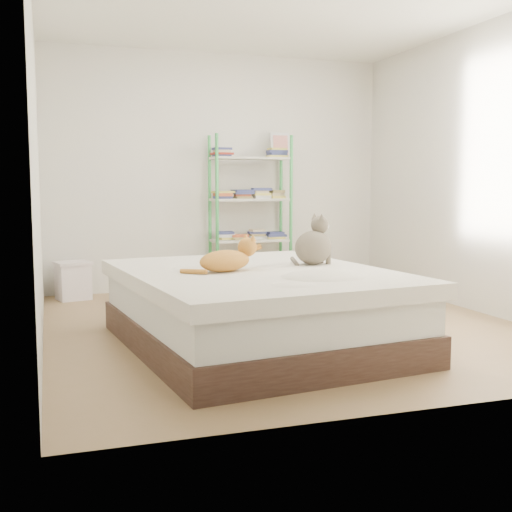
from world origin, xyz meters
name	(u,v)px	position (x,y,z in m)	size (l,w,h in m)	color
room	(285,167)	(0.00, 0.00, 1.30)	(3.81, 4.21, 2.61)	olive
bed	(256,308)	(-0.44, -0.57, 0.28)	(1.99, 2.37, 0.56)	#4D382F
orange_cat	(225,258)	(-0.67, -0.60, 0.65)	(0.48, 0.26, 0.19)	orange
grey_cat	(313,240)	(0.07, -0.41, 0.74)	(0.27, 0.33, 0.37)	#6E644E
shelf_unit	(251,215)	(0.31, 1.88, 0.83)	(0.92, 0.36, 1.74)	green
cardboard_box	(309,279)	(0.78, 1.33, 0.17)	(0.60, 0.63, 0.39)	#976542
white_bin	(73,280)	(-1.61, 1.82, 0.20)	(0.40, 0.37, 0.39)	white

